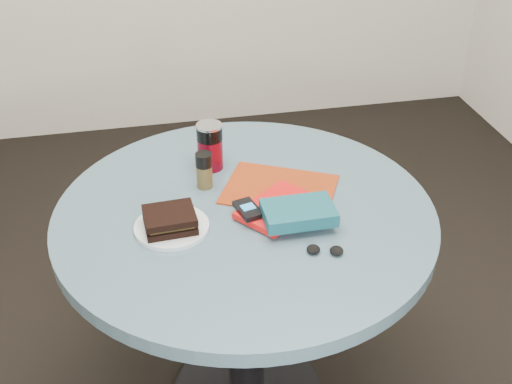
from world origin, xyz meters
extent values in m
cylinder|color=black|center=(0.00, 0.00, 0.37)|extent=(0.11, 0.11, 0.68)
cylinder|color=#415B6C|center=(0.00, 0.00, 0.73)|extent=(1.00, 1.00, 0.04)
cylinder|color=silver|center=(-0.20, -0.05, 0.76)|extent=(0.24, 0.24, 0.01)
cube|color=black|center=(-0.20, -0.05, 0.77)|extent=(0.13, 0.11, 0.02)
cube|color=#2F2612|center=(-0.20, -0.05, 0.78)|extent=(0.12, 0.10, 0.01)
cube|color=black|center=(-0.20, -0.05, 0.80)|extent=(0.13, 0.11, 0.02)
cylinder|color=#640514|center=(-0.06, 0.23, 0.80)|extent=(0.09, 0.09, 0.09)
cylinder|color=black|center=(-0.06, 0.23, 0.86)|extent=(0.09, 0.09, 0.04)
cylinder|color=silver|center=(-0.06, 0.23, 0.88)|extent=(0.09, 0.09, 0.01)
cylinder|color=#4B4120|center=(-0.09, 0.13, 0.78)|extent=(0.05, 0.05, 0.07)
cylinder|color=black|center=(-0.09, 0.13, 0.84)|extent=(0.05, 0.05, 0.04)
cube|color=maroon|center=(0.11, 0.07, 0.75)|extent=(0.36, 0.33, 0.01)
cube|color=red|center=(0.08, -0.03, 0.76)|extent=(0.25, 0.24, 0.02)
cube|color=#114652|center=(0.12, -0.10, 0.79)|extent=(0.18, 0.12, 0.03)
cube|color=black|center=(0.00, -0.04, 0.78)|extent=(0.07, 0.10, 0.01)
cube|color=#2578B9|center=(0.00, -0.04, 0.79)|extent=(0.04, 0.04, 0.00)
ellipsoid|color=black|center=(0.13, -0.21, 0.76)|extent=(0.04, 0.04, 0.02)
ellipsoid|color=black|center=(0.18, -0.23, 0.76)|extent=(0.04, 0.04, 0.02)
camera|label=1|loc=(-0.25, -1.35, 1.71)|focal=45.00mm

